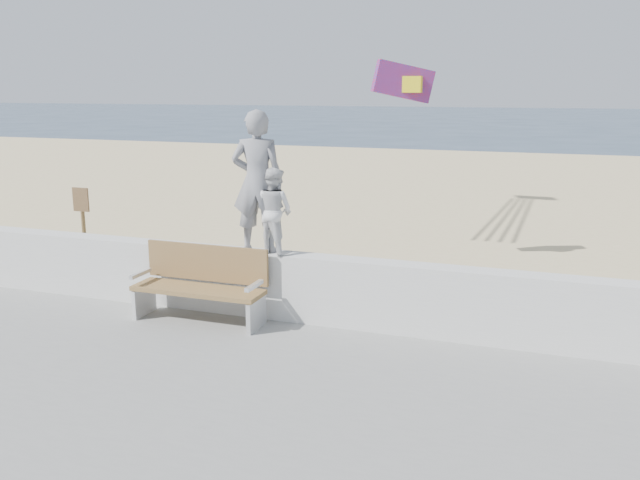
# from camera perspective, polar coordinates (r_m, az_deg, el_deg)

# --- Properties ---
(ground) EXTENTS (220.00, 220.00, 0.00)m
(ground) POSITION_cam_1_polar(r_m,az_deg,el_deg) (7.56, -6.18, -12.81)
(ground) COLOR #293C53
(ground) RESTS_ON ground
(sand) EXTENTS (90.00, 40.00, 0.08)m
(sand) POSITION_cam_1_polar(r_m,az_deg,el_deg) (15.75, 8.15, 0.85)
(sand) COLOR beige
(sand) RESTS_ON ground
(seawall) EXTENTS (30.00, 0.35, 0.90)m
(seawall) POSITION_cam_1_polar(r_m,az_deg,el_deg) (9.05, -0.77, -4.09)
(seawall) COLOR silver
(seawall) RESTS_ON boardwalk
(adult) EXTENTS (0.78, 0.60, 1.90)m
(adult) POSITION_cam_1_polar(r_m,az_deg,el_deg) (9.04, -5.28, 4.91)
(adult) COLOR gray
(adult) RESTS_ON seawall
(child) EXTENTS (0.67, 0.60, 1.15)m
(child) POSITION_cam_1_polar(r_m,az_deg,el_deg) (9.00, -3.90, 2.49)
(child) COLOR silver
(child) RESTS_ON seawall
(bench) EXTENTS (1.80, 0.57, 1.00)m
(bench) POSITION_cam_1_polar(r_m,az_deg,el_deg) (9.21, -9.97, -3.60)
(bench) COLOR olive
(bench) RESTS_ON boardwalk
(parafoil_kite) EXTENTS (1.10, 0.72, 0.75)m
(parafoil_kite) POSITION_cam_1_polar(r_m,az_deg,el_deg) (12.12, 7.11, 13.07)
(parafoil_kite) COLOR red
(parafoil_kite) RESTS_ON ground
(sign) EXTENTS (0.32, 0.07, 1.46)m
(sign) POSITION_cam_1_polar(r_m,az_deg,el_deg) (12.66, -19.34, 1.52)
(sign) COLOR brown
(sign) RESTS_ON sand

